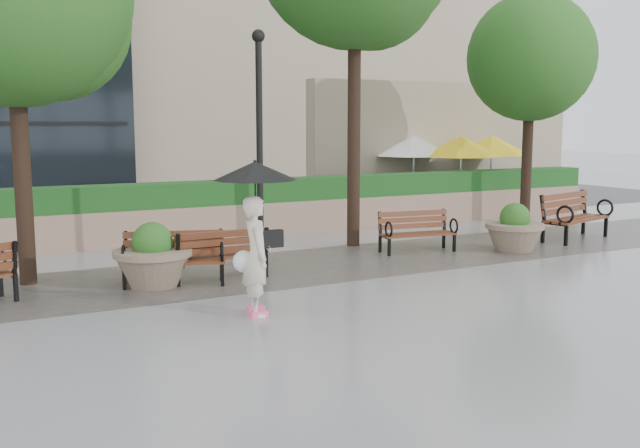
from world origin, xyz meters
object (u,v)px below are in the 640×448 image
bench_2 (219,265)px  lamppost (260,164)px  bench_1 (174,270)px  planter_right (514,232)px  planter_left (153,262)px  pedestrian (256,223)px  bench_4 (575,226)px  bench_3 (417,240)px

bench_2 → lamppost: (1.10, 0.72, 1.67)m
bench_1 → planter_right: bearing=16.4°
planter_left → pedestrian: (0.84, -2.40, 0.89)m
bench_4 → bench_3: bearing=159.6°
bench_1 → planter_right: 7.31m
bench_1 → bench_4: (9.61, 0.23, 0.06)m
planter_left → planter_right: (7.64, -0.30, -0.02)m
bench_2 → bench_4: (8.80, 0.16, 0.06)m
bench_1 → pedestrian: pedestrian is taller
bench_1 → planter_right: size_ratio=1.44×
bench_4 → lamppost: 7.88m
bench_1 → bench_4: size_ratio=0.83×
bench_1 → planter_right: planter_right is taller
planter_left → lamppost: lamppost is taller
bench_1 → lamppost: lamppost is taller
bench_3 → planter_right: size_ratio=1.35×
planter_right → lamppost: bearing=169.4°
planter_left → pedestrian: pedestrian is taller
planter_left → lamppost: size_ratio=0.29×
bench_3 → planter_right: (1.90, -0.86, 0.15)m
lamppost → planter_right: bearing=-10.6°
bench_1 → bench_2: bearing=22.7°
lamppost → planter_left: bearing=-162.3°
bench_3 → planter_left: planter_left is taller
bench_2 → lamppost: 2.13m
bench_2 → pedestrian: (-0.31, -2.40, 1.05)m
bench_4 → pedestrian: size_ratio=0.99×
planter_left → bench_2: bearing=-0.2°
bench_4 → planter_left: 9.94m
bench_3 → bench_4: size_ratio=0.78×
bench_2 → planter_left: 1.16m
pedestrian → bench_4: bearing=-61.1°
bench_1 → lamppost: (1.91, 0.78, 1.67)m
planter_right → pedestrian: (-6.81, -2.10, 0.91)m
planter_right → planter_left: bearing=177.8°
lamppost → pedestrian: size_ratio=2.03×
bench_2 → planter_left: bearing=0.6°
bench_1 → bench_2: size_ratio=1.06×
bench_4 → lamppost: lamppost is taller
bench_1 → bench_2: 0.81m
bench_3 → lamppost: lamppost is taller
bench_3 → pedestrian: (-4.91, -2.96, 1.06)m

